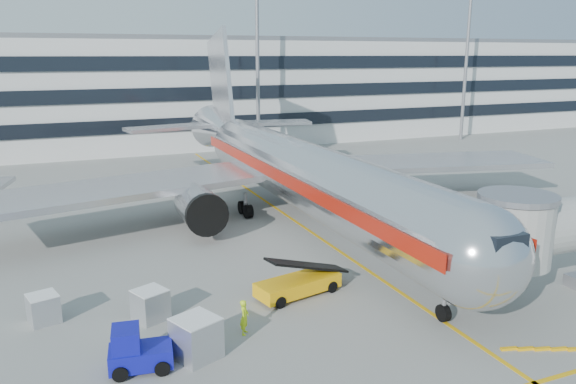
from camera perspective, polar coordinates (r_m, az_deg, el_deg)
name	(u,v)px	position (r m, az deg, el deg)	size (l,w,h in m)	color
ground	(363,267)	(36.27, 7.65, -7.59)	(180.00, 180.00, 0.00)	gray
lead_in_line	(300,224)	(44.67, 1.21, -3.30)	(0.25, 70.00, 0.01)	#E4A50C
stop_bar	(535,383)	(26.42, 23.78, -17.35)	(6.00, 0.25, 0.01)	#E4A50C
main_jet	(291,168)	(45.16, 0.35, 2.43)	(50.95, 48.70, 16.06)	silver
terminal	(174,90)	(88.84, -11.55, 10.12)	(150.00, 24.25, 15.60)	silver
light_mast_centre	(257,40)	(75.41, -3.14, 15.13)	(2.40, 1.20, 25.45)	gray
light_mast_east	(468,42)	(92.53, 17.79, 14.28)	(2.40, 1.20, 25.45)	gray
belt_loader	(298,283)	(31.81, 1.02, -9.25)	(5.29, 2.81, 2.47)	#EFA90A
baggage_tug	(136,351)	(25.66, -15.16, -15.36)	(2.83, 2.01, 1.98)	#0D0F97
cargo_container_left	(150,305)	(29.90, -13.81, -11.04)	(1.96, 1.96, 1.58)	#A9ACB1
cargo_container_right	(43,308)	(31.33, -23.60, -10.78)	(1.69, 1.69, 1.47)	#A9ACB1
cargo_container_front	(196,338)	(26.01, -9.31, -14.40)	(2.33, 2.33, 1.89)	#A9ACB1
ramp_worker	(244,317)	(27.72, -4.45, -12.55)	(0.64, 0.42, 1.75)	#C2EB18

